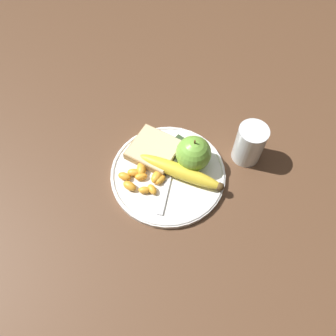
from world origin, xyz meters
name	(u,v)px	position (x,y,z in m)	size (l,w,h in m)	color
ground_plane	(168,175)	(0.00, 0.00, 0.00)	(3.00, 3.00, 0.00)	brown
plate	(168,174)	(0.00, 0.00, 0.01)	(0.25, 0.25, 0.01)	white
juice_glass	(249,145)	(0.11, 0.15, 0.05)	(0.06, 0.06, 0.10)	silver
apple	(193,153)	(0.03, 0.05, 0.05)	(0.08, 0.08, 0.09)	#72B23D
banana	(180,172)	(0.02, 0.01, 0.03)	(0.20, 0.08, 0.03)	yellow
bread_slice	(154,150)	(-0.06, 0.02, 0.02)	(0.11, 0.11, 0.02)	#AB8751
fork	(170,174)	(0.01, 0.00, 0.01)	(0.09, 0.16, 0.00)	silver
jam_packet	(181,147)	(-0.01, 0.07, 0.02)	(0.04, 0.04, 0.02)	white
orange_segment_0	(144,190)	(-0.01, -0.07, 0.02)	(0.03, 0.03, 0.01)	#F9A32D
orange_segment_1	(130,186)	(-0.04, -0.08, 0.02)	(0.03, 0.02, 0.02)	#F9A32D
orange_segment_2	(141,177)	(-0.04, -0.05, 0.02)	(0.03, 0.03, 0.02)	#F9A32D
orange_segment_3	(161,180)	(0.00, -0.03, 0.02)	(0.02, 0.03, 0.02)	#F9A32D
orange_segment_4	(157,176)	(-0.01, -0.03, 0.02)	(0.02, 0.04, 0.02)	#F9A32D
orange_segment_5	(145,163)	(-0.05, -0.02, 0.02)	(0.03, 0.03, 0.02)	#F9A32D
orange_segment_6	(151,188)	(0.00, -0.06, 0.02)	(0.03, 0.02, 0.01)	#F9A32D
orange_segment_7	(141,169)	(-0.05, -0.03, 0.02)	(0.04, 0.04, 0.02)	#F9A32D
orange_segment_8	(124,176)	(-0.07, -0.07, 0.02)	(0.03, 0.02, 0.02)	#F9A32D
orange_segment_9	(134,172)	(-0.06, -0.05, 0.02)	(0.03, 0.03, 0.02)	#F9A32D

